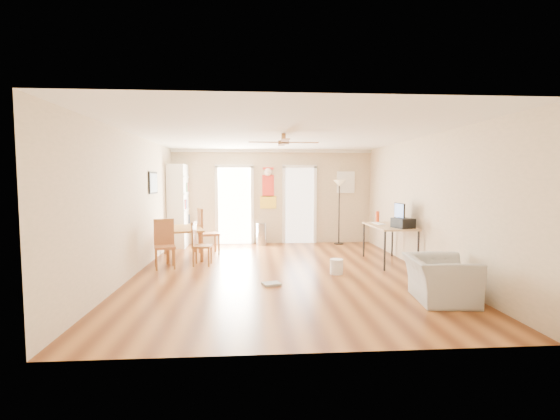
{
  "coord_description": "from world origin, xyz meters",
  "views": [
    {
      "loc": [
        -0.56,
        -7.31,
        1.76
      ],
      "look_at": [
        0.0,
        0.6,
        1.15
      ],
      "focal_mm": 25.01,
      "sensor_mm": 36.0,
      "label": 1
    }
  ],
  "objects": [
    {
      "name": "computer_desk",
      "position": [
        2.33,
        0.7,
        0.4
      ],
      "size": [
        0.75,
        1.5,
        0.8
      ],
      "primitive_type": null,
      "color": "tan",
      "rests_on": "floor"
    },
    {
      "name": "bathroom_doorway",
      "position": [
        0.75,
        3.48,
        1.05
      ],
      "size": [
        0.8,
        0.1,
        2.1
      ],
      "primitive_type": null,
      "color": "white",
      "rests_on": "wall_back"
    },
    {
      "name": "framed_poster",
      "position": [
        -2.73,
        1.4,
        1.7
      ],
      "size": [
        0.04,
        0.66,
        0.48
      ],
      "primitive_type": "cube",
      "color": "black",
      "rests_on": "wall_left"
    },
    {
      "name": "wall_right",
      "position": [
        2.75,
        0.0,
        1.3
      ],
      "size": [
        0.04,
        7.0,
        2.6
      ],
      "primitive_type": null,
      "color": "beige",
      "rests_on": "floor"
    },
    {
      "name": "wastebasket_a",
      "position": [
        1.01,
        -0.2,
        0.14
      ],
      "size": [
        0.29,
        0.29,
        0.28
      ],
      "primitive_type": "cylinder",
      "rotation": [
        0.0,
        0.0,
        -0.2
      ],
      "color": "silver",
      "rests_on": "floor"
    },
    {
      "name": "dining_chair_near",
      "position": [
        -2.31,
        0.52,
        0.48
      ],
      "size": [
        0.49,
        0.49,
        0.97
      ],
      "primitive_type": null,
      "rotation": [
        0.0,
        0.0,
        0.28
      ],
      "color": "#9D6032",
      "rests_on": "floor"
    },
    {
      "name": "wall_left",
      "position": [
        -2.75,
        0.0,
        1.3
      ],
      "size": [
        0.04,
        7.0,
        2.6
      ],
      "primitive_type": null,
      "color": "beige",
      "rests_on": "floor"
    },
    {
      "name": "ceiling",
      "position": [
        0.0,
        0.0,
        2.6
      ],
      "size": [
        5.5,
        7.0,
        0.0
      ],
      "primitive_type": null,
      "color": "silver",
      "rests_on": "floor"
    },
    {
      "name": "dining_chair_right_a",
      "position": [
        -1.6,
        2.0,
        0.54
      ],
      "size": [
        0.57,
        0.57,
        1.08
      ],
      "primitive_type": null,
      "rotation": [
        0.0,
        0.0,
        1.89
      ],
      "color": "#945D2F",
      "rests_on": "floor"
    },
    {
      "name": "keyboard",
      "position": [
        2.2,
        1.02,
        0.81
      ],
      "size": [
        0.18,
        0.45,
        0.02
      ],
      "primitive_type": "cube",
      "rotation": [
        0.0,
        0.0,
        0.08
      ],
      "color": "white",
      "rests_on": "computer_desk"
    },
    {
      "name": "floor",
      "position": [
        0.0,
        0.0,
        0.0
      ],
      "size": [
        7.0,
        7.0,
        0.0
      ],
      "primitive_type": "plane",
      "color": "brown",
      "rests_on": "ground"
    },
    {
      "name": "trash_can",
      "position": [
        -0.32,
        3.21,
        0.3
      ],
      "size": [
        0.34,
        0.34,
        0.59
      ],
      "primitive_type": "cylinder",
      "rotation": [
        0.0,
        0.0,
        0.26
      ],
      "color": "#B8B9BB",
      "rests_on": "floor"
    },
    {
      "name": "ac_grille",
      "position": [
        2.05,
        3.47,
        1.7
      ],
      "size": [
        0.5,
        0.04,
        0.6
      ],
      "primitive_type": "cube",
      "color": "white",
      "rests_on": "wall_back"
    },
    {
      "name": "dining_chair_right_b",
      "position": [
        -1.6,
        0.75,
        0.45
      ],
      "size": [
        0.39,
        0.39,
        0.9
      ],
      "primitive_type": null,
      "rotation": [
        0.0,
        0.0,
        1.51
      ],
      "color": "#94562F",
      "rests_on": "floor"
    },
    {
      "name": "wall_back",
      "position": [
        0.0,
        3.5,
        1.3
      ],
      "size": [
        5.5,
        0.04,
        2.6
      ],
      "primitive_type": null,
      "color": "beige",
      "rests_on": "floor"
    },
    {
      "name": "kitchen_doorway",
      "position": [
        -1.05,
        3.48,
        1.05
      ],
      "size": [
        0.9,
        0.1,
        2.1
      ],
      "primitive_type": null,
      "color": "white",
      "rests_on": "wall_back"
    },
    {
      "name": "floor_cloth",
      "position": [
        -0.25,
        -0.89,
        0.02
      ],
      "size": [
        0.34,
        0.3,
        0.04
      ],
      "primitive_type": "cube",
      "rotation": [
        0.0,
        0.0,
        0.31
      ],
      "color": "#969591",
      "rests_on": "floor"
    },
    {
      "name": "imac",
      "position": [
        2.47,
        0.51,
        1.04
      ],
      "size": [
        0.24,
        0.52,
        0.48
      ],
      "primitive_type": null,
      "rotation": [
        0.0,
        0.0,
        0.33
      ],
      "color": "black",
      "rests_on": "computer_desk"
    },
    {
      "name": "ceiling_fan",
      "position": [
        0.0,
        -0.3,
        2.43
      ],
      "size": [
        1.24,
        1.24,
        0.2
      ],
      "primitive_type": null,
      "color": "#593819",
      "rests_on": "ceiling"
    },
    {
      "name": "crown_molding",
      "position": [
        0.0,
        0.0,
        2.56
      ],
      "size": [
        5.5,
        7.0,
        0.08
      ],
      "primitive_type": null,
      "color": "white",
      "rests_on": "wall_back"
    },
    {
      "name": "wall_front",
      "position": [
        0.0,
        -3.5,
        1.3
      ],
      "size": [
        5.5,
        0.04,
        2.6
      ],
      "primitive_type": null,
      "color": "beige",
      "rests_on": "floor"
    },
    {
      "name": "orange_bottle",
      "position": [
        2.3,
        1.41,
        0.92
      ],
      "size": [
        0.09,
        0.09,
        0.25
      ],
      "primitive_type": "cylinder",
      "rotation": [
        0.0,
        0.0,
        -0.04
      ],
      "color": "red",
      "rests_on": "computer_desk"
    },
    {
      "name": "dining_table",
      "position": [
        -2.15,
        1.59,
        0.34
      ],
      "size": [
        1.14,
        1.53,
        0.68
      ],
      "primitive_type": null,
      "rotation": [
        0.0,
        0.0,
        0.26
      ],
      "color": "olive",
      "rests_on": "floor"
    },
    {
      "name": "armchair",
      "position": [
        2.15,
        -1.92,
        0.32
      ],
      "size": [
        0.97,
        1.08,
        0.64
      ],
      "primitive_type": "imported",
      "rotation": [
        0.0,
        0.0,
        1.46
      ],
      "color": "#A1A09C",
      "rests_on": "floor"
    },
    {
      "name": "torchiere_lamp",
      "position": [
        1.81,
        3.19,
        0.88
      ],
      "size": [
        0.35,
        0.35,
        1.76
      ],
      "primitive_type": null,
      "rotation": [
        0.0,
        0.0,
        0.06
      ],
      "color": "black",
      "rests_on": "floor"
    },
    {
      "name": "bookshelf",
      "position": [
        -2.51,
        3.17,
        1.08
      ],
      "size": [
        0.56,
        1.03,
        2.17
      ],
      "primitive_type": null,
      "rotation": [
        0.0,
        0.0,
        -0.13
      ],
      "color": "white",
      "rests_on": "floor"
    },
    {
      "name": "wall_decal",
      "position": [
        -0.13,
        3.48,
        1.55
      ],
      "size": [
        0.46,
        0.03,
        1.1
      ],
      "primitive_type": "cube",
      "color": "red",
      "rests_on": "wall_back"
    },
    {
      "name": "printer",
      "position": [
        2.45,
        0.26,
        0.9
      ],
      "size": [
        0.43,
        0.46,
        0.2
      ],
      "primitive_type": "cube",
      "rotation": [
        0.0,
        0.0,
        0.3
      ],
      "color": "black",
      "rests_on": "computer_desk"
    }
  ]
}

